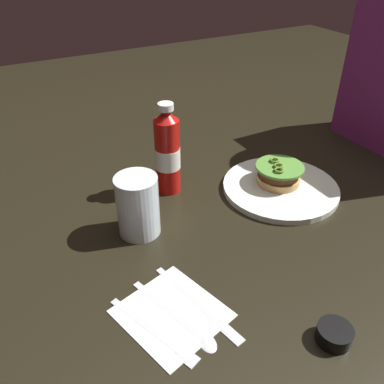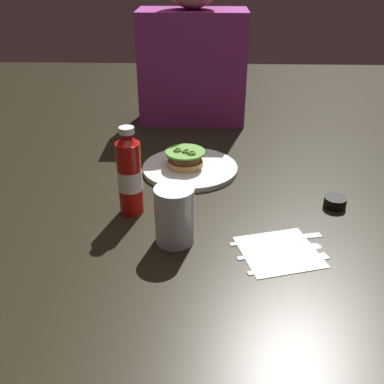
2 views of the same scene
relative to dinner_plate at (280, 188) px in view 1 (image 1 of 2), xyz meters
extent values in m
plane|color=black|center=(0.11, -0.14, -0.01)|extent=(3.00, 3.00, 0.00)
cylinder|color=silver|center=(0.00, 0.00, 0.00)|extent=(0.27, 0.27, 0.01)
cylinder|color=tan|center=(-0.01, 0.00, 0.02)|extent=(0.10, 0.10, 0.02)
cylinder|color=#512D19|center=(-0.01, 0.00, 0.03)|extent=(0.09, 0.09, 0.02)
cylinder|color=red|center=(-0.01, 0.00, 0.04)|extent=(0.09, 0.09, 0.01)
cylinder|color=#4C8330|center=(-0.01, 0.00, 0.05)|extent=(0.11, 0.11, 0.01)
torus|color=#506D18|center=(-0.04, 0.00, 0.06)|extent=(0.02, 0.02, 0.01)
torus|color=#4D6C21|center=(-0.01, -0.01, 0.06)|extent=(0.02, 0.02, 0.01)
torus|color=#546F20|center=(0.01, -0.02, 0.06)|extent=(0.02, 0.02, 0.01)
cylinder|color=#B2110C|center=(-0.13, -0.23, 0.08)|extent=(0.06, 0.06, 0.18)
cone|color=#B2110C|center=(-0.13, -0.23, 0.18)|extent=(0.05, 0.05, 0.02)
cylinder|color=white|center=(-0.13, -0.23, 0.20)|extent=(0.03, 0.03, 0.01)
cylinder|color=white|center=(-0.13, -0.23, 0.08)|extent=(0.06, 0.06, 0.05)
cylinder|color=silver|center=(-0.02, -0.35, 0.06)|extent=(0.09, 0.09, 0.13)
cylinder|color=black|center=(0.37, -0.19, 0.01)|extent=(0.06, 0.06, 0.03)
cube|color=white|center=(0.20, -0.39, -0.01)|extent=(0.19, 0.19, 0.00)
cube|color=silver|center=(0.22, -0.43, 0.00)|extent=(0.17, 0.08, 0.00)
cube|color=silver|center=(0.29, -0.41, 0.00)|extent=(0.04, 0.03, 0.00)
cube|color=silver|center=(0.20, -0.39, 0.00)|extent=(0.18, 0.07, 0.00)
ellipsoid|color=silver|center=(0.28, -0.37, 0.00)|extent=(0.04, 0.03, 0.00)
cube|color=silver|center=(0.19, -0.35, 0.00)|extent=(0.18, 0.05, 0.00)
cube|color=silver|center=(0.27, -0.33, 0.00)|extent=(0.08, 0.03, 0.00)
camera|label=1|loc=(0.60, -0.57, 0.53)|focal=37.56mm
camera|label=2|loc=(0.05, -1.18, 0.56)|focal=42.20mm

